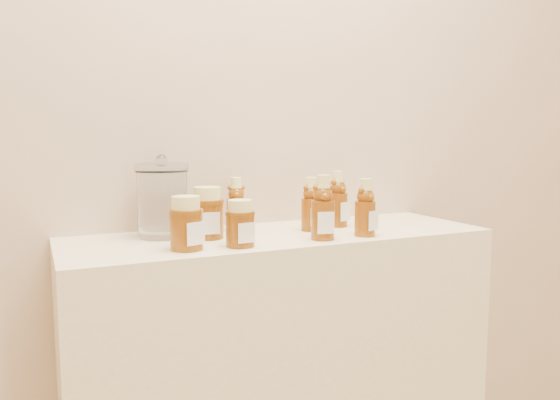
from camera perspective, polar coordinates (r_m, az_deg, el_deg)
name	(u,v)px	position (r m, az deg, el deg)	size (l,w,h in m)	color
wall_back	(254,79)	(1.72, -2.78, 12.54)	(3.50, 0.02, 2.70)	tan
display_table	(281,384)	(1.69, 0.05, -18.70)	(1.20, 0.40, 0.90)	beige
bear_bottle_back_left	(236,201)	(1.59, -4.59, -0.07)	(0.06, 0.06, 0.18)	#632E07
bear_bottle_back_mid	(311,201)	(1.59, 3.25, -0.07)	(0.06, 0.06, 0.18)	#632E07
bear_bottle_back_right	(338,195)	(1.67, 6.03, 0.50)	(0.07, 0.07, 0.19)	#632E07
bear_bottle_front_left	(323,203)	(1.45, 4.51, -0.34)	(0.07, 0.07, 0.20)	#632E07
bear_bottle_front_right	(365,204)	(1.52, 8.89, -0.39)	(0.06, 0.06, 0.18)	#632E07
honey_jar_left	(186,223)	(1.34, -9.77, -2.38)	(0.08, 0.08, 0.13)	#632E07
honey_jar_back	(208,213)	(1.48, -7.58, -1.33)	(0.09, 0.09, 0.14)	#632E07
honey_jar_front	(240,223)	(1.37, -4.19, -2.44)	(0.08, 0.08, 0.12)	#632E07
glass_canister	(162,197)	(1.52, -12.19, 0.30)	(0.14, 0.14, 0.22)	white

